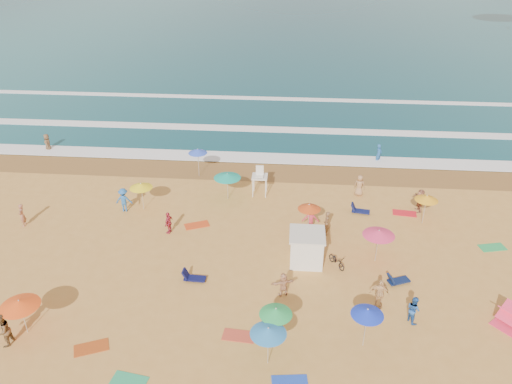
{
  "coord_description": "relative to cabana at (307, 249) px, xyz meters",
  "views": [
    {
      "loc": [
        0.33,
        -25.96,
        19.11
      ],
      "look_at": [
        -2.28,
        6.0,
        1.5
      ],
      "focal_mm": 35.0,
      "sensor_mm": 36.0,
      "label": 1
    }
  ],
  "objects": [
    {
      "name": "ground",
      "position": [
        -1.4,
        0.17,
        -1.0
      ],
      "size": [
        220.0,
        220.0,
        0.0
      ],
      "primitive_type": "plane",
      "color": "gold",
      "rests_on": "ground"
    },
    {
      "name": "ocean",
      "position": [
        -1.4,
        84.17,
        -1.0
      ],
      "size": [
        220.0,
        140.0,
        0.18
      ],
      "primitive_type": "cube",
      "color": "#0C4756",
      "rests_on": "ground"
    },
    {
      "name": "wet_sand",
      "position": [
        -1.4,
        12.67,
        -0.99
      ],
      "size": [
        220.0,
        220.0,
        0.0
      ],
      "primitive_type": "plane",
      "color": "olive",
      "rests_on": "ground"
    },
    {
      "name": "surf_foam",
      "position": [
        -1.4,
        21.49,
        -0.9
      ],
      "size": [
        200.0,
        18.7,
        0.05
      ],
      "color": "white",
      "rests_on": "ground"
    },
    {
      "name": "cabana",
      "position": [
        0.0,
        0.0,
        0.0
      ],
      "size": [
        2.0,
        2.0,
        2.0
      ],
      "primitive_type": "cube",
      "color": "white",
      "rests_on": "ground"
    },
    {
      "name": "cabana_roof",
      "position": [
        0.0,
        0.0,
        1.06
      ],
      "size": [
        2.2,
        2.2,
        0.12
      ],
      "primitive_type": "cube",
      "color": "silver",
      "rests_on": "cabana"
    },
    {
      "name": "bicycle",
      "position": [
        1.9,
        -0.3,
        -0.59
      ],
      "size": [
        1.3,
        1.6,
        0.82
      ],
      "primitive_type": "imported",
      "rotation": [
        0.0,
        0.0,
        0.57
      ],
      "color": "black",
      "rests_on": "ground"
    },
    {
      "name": "lifeguard_stand",
      "position": [
        -3.59,
        8.59,
        0.05
      ],
      "size": [
        1.2,
        1.2,
        2.1
      ],
      "primitive_type": null,
      "color": "white",
      "rests_on": "ground"
    },
    {
      "name": "beach_umbrellas",
      "position": [
        -1.86,
        -0.48,
        1.12
      ],
      "size": [
        60.79,
        30.23,
        0.68
      ],
      "color": "#F43668",
      "rests_on": "ground"
    },
    {
      "name": "loungers",
      "position": [
        5.86,
        -4.36,
        -0.83
      ],
      "size": [
        50.88,
        20.4,
        0.34
      ],
      "color": "#102250",
      "rests_on": "ground"
    },
    {
      "name": "towels",
      "position": [
        -1.52,
        -2.8,
        -0.98
      ],
      "size": [
        39.71,
        17.92,
        0.03
      ],
      "color": "#B24716",
      "rests_on": "ground"
    },
    {
      "name": "beachgoers",
      "position": [
        -2.69,
        3.87,
        -0.17
      ],
      "size": [
        52.57,
        24.93,
        2.13
      ],
      "color": "#A9684E",
      "rests_on": "ground"
    }
  ]
}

